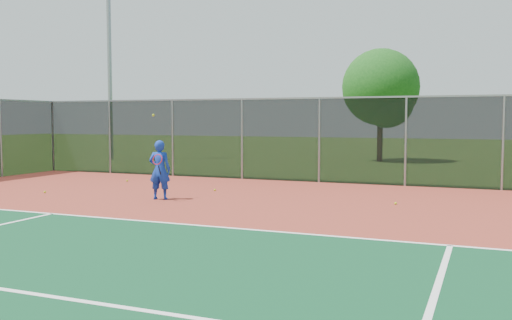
# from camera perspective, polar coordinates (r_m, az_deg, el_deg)

# --- Properties ---
(ground) EXTENTS (120.00, 120.00, 0.00)m
(ground) POSITION_cam_1_polar(r_m,az_deg,el_deg) (8.33, 3.35, -11.80)
(ground) COLOR #315518
(ground) RESTS_ON ground
(court_apron) EXTENTS (30.00, 20.00, 0.02)m
(court_apron) POSITION_cam_1_polar(r_m,az_deg,el_deg) (10.18, 7.05, -8.81)
(court_apron) COLOR maroon
(court_apron) RESTS_ON ground
(fence_back) EXTENTS (30.00, 0.06, 3.03)m
(fence_back) POSITION_cam_1_polar(r_m,az_deg,el_deg) (19.76, 14.75, 1.92)
(fence_back) COLOR black
(fence_back) RESTS_ON court_apron
(tennis_player) EXTENTS (0.69, 0.68, 2.40)m
(tennis_player) POSITION_cam_1_polar(r_m,az_deg,el_deg) (16.20, -9.61, -0.97)
(tennis_player) COLOR #1234A9
(tennis_player) RESTS_ON court_apron
(practice_ball_0) EXTENTS (0.07, 0.07, 0.07)m
(practice_ball_0) POSITION_cam_1_polar(r_m,az_deg,el_deg) (17.94, -4.14, -3.00)
(practice_ball_0) COLOR #ABC516
(practice_ball_0) RESTS_ON court_apron
(practice_ball_1) EXTENTS (0.07, 0.07, 0.07)m
(practice_ball_1) POSITION_cam_1_polar(r_m,az_deg,el_deg) (15.52, 13.79, -4.24)
(practice_ball_1) COLOR #ABC516
(practice_ball_1) RESTS_ON court_apron
(practice_ball_2) EXTENTS (0.07, 0.07, 0.07)m
(practice_ball_2) POSITION_cam_1_polar(r_m,az_deg,el_deg) (18.55, -20.37, -3.02)
(practice_ball_2) COLOR #ABC516
(practice_ball_2) RESTS_ON court_apron
(practice_ball_3) EXTENTS (0.07, 0.07, 0.07)m
(practice_ball_3) POSITION_cam_1_polar(r_m,az_deg,el_deg) (21.05, -12.76, -2.03)
(practice_ball_3) COLOR #ABC516
(practice_ball_3) RESTS_ON court_apron
(practice_ball_4) EXTENTS (0.07, 0.07, 0.07)m
(practice_ball_4) POSITION_cam_1_polar(r_m,az_deg,el_deg) (20.33, -8.93, -2.19)
(practice_ball_4) COLOR #ABC516
(practice_ball_4) RESTS_ON court_apron
(floodlight_nw) EXTENTS (0.90, 0.40, 12.03)m
(floodlight_nw) POSITION_cam_1_polar(r_m,az_deg,el_deg) (33.16, -14.48, 11.84)
(floodlight_nw) COLOR gray
(floodlight_nw) RESTS_ON ground
(tree_back_left) EXTENTS (4.09, 4.09, 6.00)m
(tree_back_left) POSITION_cam_1_polar(r_m,az_deg,el_deg) (31.16, 12.51, 6.79)
(tree_back_left) COLOR #3A2315
(tree_back_left) RESTS_ON ground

